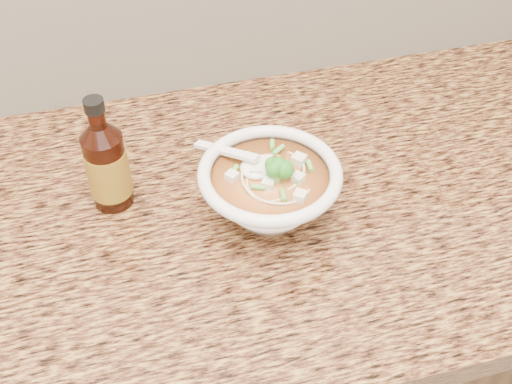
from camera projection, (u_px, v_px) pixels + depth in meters
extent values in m
cube|color=#A57D3C|center=(117.00, 234.00, 0.94)|extent=(4.00, 0.68, 0.04)
cylinder|color=white|center=(269.00, 213.00, 0.94)|extent=(0.08, 0.08, 0.01)
torus|color=white|center=(270.00, 173.00, 0.88)|extent=(0.20, 0.20, 0.02)
torus|color=beige|center=(272.00, 180.00, 0.88)|extent=(0.09, 0.09, 0.00)
torus|color=beige|center=(273.00, 183.00, 0.88)|extent=(0.08, 0.08, 0.00)
torus|color=beige|center=(267.00, 180.00, 0.89)|extent=(0.08, 0.08, 0.00)
torus|color=beige|center=(275.00, 186.00, 0.88)|extent=(0.08, 0.08, 0.00)
torus|color=beige|center=(269.00, 190.00, 0.88)|extent=(0.09, 0.09, 0.00)
torus|color=beige|center=(267.00, 183.00, 0.89)|extent=(0.10, 0.10, 0.00)
torus|color=beige|center=(258.00, 181.00, 0.90)|extent=(0.11, 0.11, 0.00)
torus|color=beige|center=(270.00, 185.00, 0.89)|extent=(0.11, 0.11, 0.00)
torus|color=beige|center=(283.00, 189.00, 0.89)|extent=(0.09, 0.09, 0.00)
cube|color=silver|center=(257.00, 171.00, 0.89)|extent=(0.02, 0.02, 0.02)
cube|color=silver|center=(271.00, 163.00, 0.90)|extent=(0.02, 0.02, 0.02)
cube|color=silver|center=(243.00, 193.00, 0.86)|extent=(0.02, 0.02, 0.02)
cube|color=silver|center=(286.00, 159.00, 0.91)|extent=(0.02, 0.02, 0.01)
cube|color=silver|center=(249.00, 178.00, 0.88)|extent=(0.02, 0.02, 0.02)
cube|color=silver|center=(282.00, 199.00, 0.85)|extent=(0.02, 0.02, 0.02)
cube|color=silver|center=(259.00, 159.00, 0.91)|extent=(0.02, 0.02, 0.02)
ellipsoid|color=#196014|center=(276.00, 171.00, 0.87)|extent=(0.04, 0.04, 0.03)
cylinder|color=#5DB445|center=(285.00, 155.00, 0.91)|extent=(0.02, 0.02, 0.01)
cylinder|color=#5DB445|center=(297.00, 194.00, 0.86)|extent=(0.01, 0.02, 0.01)
cylinder|color=#5DB445|center=(239.00, 181.00, 0.88)|extent=(0.02, 0.02, 0.01)
cylinder|color=#5DB445|center=(226.00, 178.00, 0.88)|extent=(0.01, 0.02, 0.01)
cylinder|color=#5DB445|center=(292.00, 160.00, 0.91)|extent=(0.02, 0.02, 0.01)
cylinder|color=#5DB445|center=(248.00, 150.00, 0.92)|extent=(0.02, 0.02, 0.01)
cylinder|color=#5DB445|center=(284.00, 201.00, 0.85)|extent=(0.02, 0.01, 0.01)
cylinder|color=#5DB445|center=(251.00, 166.00, 0.90)|extent=(0.02, 0.02, 0.01)
ellipsoid|color=white|center=(256.00, 168.00, 0.89)|extent=(0.05, 0.05, 0.02)
cube|color=white|center=(226.00, 151.00, 0.91)|extent=(0.08, 0.09, 0.03)
cylinder|color=#391107|center=(108.00, 170.00, 0.92)|extent=(0.07, 0.07, 0.12)
cylinder|color=#391107|center=(97.00, 118.00, 0.85)|extent=(0.03, 0.03, 0.03)
cylinder|color=black|center=(94.00, 105.00, 0.84)|extent=(0.03, 0.03, 0.02)
cylinder|color=red|center=(108.00, 172.00, 0.92)|extent=(0.07, 0.07, 0.08)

